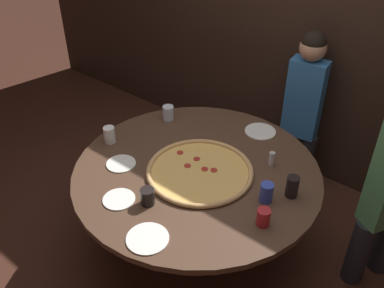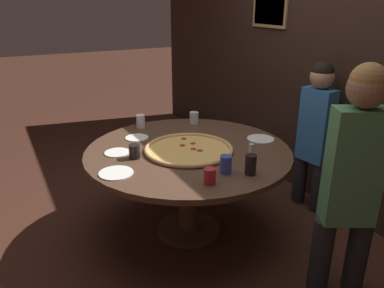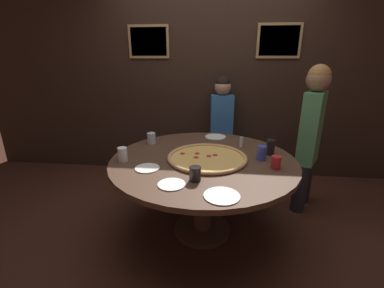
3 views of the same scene
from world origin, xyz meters
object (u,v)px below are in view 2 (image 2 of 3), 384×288
diner_centre_back (316,129)px  drink_cup_front_edge (194,118)px  drink_cup_near_left (226,164)px  white_plate_left_side (117,153)px  drink_cup_far_left (210,176)px  white_plate_near_front (261,139)px  drink_cup_far_right (135,151)px  dining_table (188,164)px  diner_side_left (353,172)px  drink_cup_centre_back (141,121)px  condiment_shaker (251,150)px  white_plate_right_side (116,173)px  giant_pizza (189,149)px  white_plate_beside_cup (137,138)px  drink_cup_by_shaker (251,165)px

diner_centre_back → drink_cup_front_edge: bearing=42.9°
drink_cup_near_left → white_plate_left_side: drink_cup_near_left is taller
drink_cup_far_left → white_plate_near_front: drink_cup_far_left is taller
white_plate_left_side → drink_cup_far_right: bearing=28.9°
dining_table → diner_side_left: bearing=28.4°
drink_cup_centre_back → condiment_shaker: 1.11m
drink_cup_front_edge → white_plate_near_front: (0.63, 0.28, -0.05)m
drink_cup_centre_back → white_plate_right_side: bearing=-30.6°
condiment_shaker → diner_side_left: size_ratio=0.06×
drink_cup_near_left → diner_centre_back: (-0.34, 1.16, -0.04)m
drink_cup_front_edge → drink_cup_far_right: bearing=-56.0°
condiment_shaker → white_plate_near_front: bearing=131.6°
white_plate_right_side → condiment_shaker: (0.18, 0.96, 0.05)m
drink_cup_centre_back → white_plate_right_side: 0.96m
white_plate_right_side → diner_side_left: bearing=53.3°
giant_pizza → drink_cup_front_edge: drink_cup_front_edge is taller
drink_cup_far_left → white_plate_left_side: size_ratio=0.53×
drink_cup_far_right → drink_cup_centre_back: 0.70m
drink_cup_near_left → white_plate_right_side: (-0.33, -0.65, -0.06)m
dining_table → drink_cup_far_left: size_ratio=15.50×
giant_pizza → white_plate_beside_cup: size_ratio=3.55×
drink_cup_near_left → diner_side_left: diner_side_left is taller
white_plate_left_side → condiment_shaker: 1.00m
dining_table → diner_side_left: (1.05, 0.57, 0.24)m
drink_cup_front_edge → white_plate_near_front: bearing=24.1°
diner_side_left → drink_cup_by_shaker: bearing=-20.1°
drink_cup_far_left → diner_centre_back: bearing=107.8°
drink_cup_front_edge → diner_centre_back: size_ratio=0.08×
condiment_shaker → drink_cup_far_right: bearing=-115.9°
diner_centre_back → drink_cup_near_left: bearing=99.1°
white_plate_beside_cup → white_plate_near_front: size_ratio=0.86×
white_plate_beside_cup → white_plate_near_front: bearing=60.4°
drink_cup_far_right → white_plate_beside_cup: bearing=158.0°
drink_cup_by_shaker → drink_cup_centre_back: bearing=-166.7°
white_plate_near_front → white_plate_right_side: size_ratio=0.97×
white_plate_near_front → condiment_shaker: size_ratio=2.31×
drink_cup_far_left → drink_cup_far_right: (-0.60, -0.28, 0.00)m
white_plate_beside_cup → white_plate_right_side: same height
drink_cup_centre_back → drink_cup_front_edge: 0.50m
drink_cup_by_shaker → white_plate_near_front: 0.69m
drink_cup_by_shaker → drink_cup_far_left: size_ratio=1.33×
dining_table → drink_cup_centre_back: drink_cup_centre_back is taller
drink_cup_near_left → giant_pizza: bearing=-175.2°
dining_table → white_plate_right_side: white_plate_right_side is taller
drink_cup_front_edge → white_plate_right_side: bearing=-53.9°
drink_cup_near_left → white_plate_beside_cup: 0.96m
diner_centre_back → diner_side_left: 1.09m
drink_cup_far_left → white_plate_right_side: bearing=-131.2°
dining_table → white_plate_near_front: 0.65m
drink_cup_near_left → drink_cup_front_edge: (-1.04, 0.32, -0.01)m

